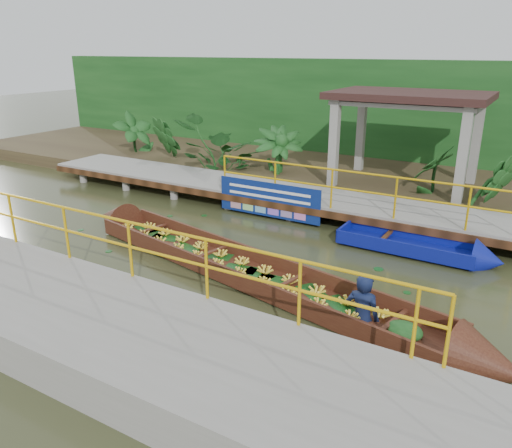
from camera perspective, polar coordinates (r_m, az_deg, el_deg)
The scene contains 10 objects.
ground at distance 11.84m, azimuth -6.31°, elevation -2.44°, with size 80.00×80.00×0.00m, color #2D341A.
land_strip at distance 18.05m, azimuth 7.97°, elevation 5.95°, with size 30.00×8.00×0.45m, color #322519.
far_dock at distance 14.41m, azimuth 1.78°, elevation 3.70°, with size 16.00×2.06×1.66m.
near_dock at distance 8.33m, azimuth -18.24°, elevation -11.07°, with size 18.00×2.40×1.73m.
pavilion at distance 15.57m, azimuth 17.13°, elevation 12.84°, with size 4.40×3.00×3.00m.
foliage_backdrop at distance 20.04m, azimuth 11.04°, elevation 12.28°, with size 30.00×0.80×4.00m, color #143E15.
vendor_boat at distance 9.93m, azimuth -0.02°, elevation -5.42°, with size 10.62×3.22×2.12m.
moored_blue_boat at distance 11.71m, azimuth 20.87°, elevation -3.11°, with size 3.59×1.03×0.85m.
blue_banner at distance 13.39m, azimuth 1.45°, elevation 2.82°, with size 3.02×0.04×0.95m.
tropical_plants at distance 16.42m, azimuth 1.02°, elevation 8.61°, with size 14.36×1.36×1.69m.
Camera 1 is at (6.63, -8.76, 4.40)m, focal length 35.00 mm.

